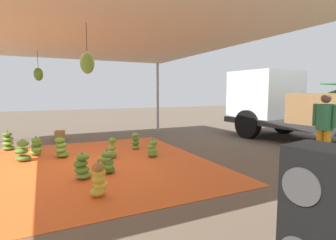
{
  "coord_description": "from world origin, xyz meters",
  "views": [
    {
      "loc": [
        5.94,
        -0.93,
        1.62
      ],
      "look_at": [
        0.04,
        1.91,
        0.93
      ],
      "focal_mm": 27.99,
      "sensor_mm": 36.0,
      "label": 1
    }
  ],
  "objects_px": {
    "banana_bunch_9": "(61,148)",
    "banana_bunch_2": "(153,149)",
    "banana_bunch_7": "(82,167)",
    "banana_bunch_6": "(136,141)",
    "banana_bunch_5": "(36,147)",
    "banana_bunch_0": "(23,152)",
    "banana_bunch_3": "(8,142)",
    "banana_bunch_8": "(112,149)",
    "crate_0": "(60,136)",
    "worker_0": "(325,123)",
    "speaker_stack": "(318,214)",
    "banana_bunch_1": "(107,163)",
    "cargo_truck_main": "(326,106)",
    "banana_bunch_4": "(99,180)"
  },
  "relations": [
    {
      "from": "banana_bunch_7",
      "to": "banana_bunch_0",
      "type": "bearing_deg",
      "value": -150.67
    },
    {
      "from": "banana_bunch_3",
      "to": "banana_bunch_4",
      "type": "relative_size",
      "value": 0.97
    },
    {
      "from": "cargo_truck_main",
      "to": "banana_bunch_9",
      "type": "bearing_deg",
      "value": -103.78
    },
    {
      "from": "banana_bunch_6",
      "to": "banana_bunch_1",
      "type": "bearing_deg",
      "value": -33.0
    },
    {
      "from": "banana_bunch_8",
      "to": "worker_0",
      "type": "height_order",
      "value": "worker_0"
    },
    {
      "from": "banana_bunch_8",
      "to": "banana_bunch_4",
      "type": "bearing_deg",
      "value": -18.56
    },
    {
      "from": "banana_bunch_8",
      "to": "cargo_truck_main",
      "type": "xyz_separation_m",
      "value": [
        1.21,
        6.27,
        0.97
      ]
    },
    {
      "from": "crate_0",
      "to": "banana_bunch_2",
      "type": "bearing_deg",
      "value": 29.22
    },
    {
      "from": "banana_bunch_0",
      "to": "banana_bunch_1",
      "type": "height_order",
      "value": "banana_bunch_0"
    },
    {
      "from": "banana_bunch_4",
      "to": "banana_bunch_8",
      "type": "bearing_deg",
      "value": 161.44
    },
    {
      "from": "banana_bunch_6",
      "to": "banana_bunch_5",
      "type": "bearing_deg",
      "value": -98.79
    },
    {
      "from": "banana_bunch_7",
      "to": "banana_bunch_6",
      "type": "bearing_deg",
      "value": 139.77
    },
    {
      "from": "banana_bunch_2",
      "to": "crate_0",
      "type": "height_order",
      "value": "banana_bunch_2"
    },
    {
      "from": "banana_bunch_6",
      "to": "banana_bunch_9",
      "type": "relative_size",
      "value": 0.97
    },
    {
      "from": "banana_bunch_3",
      "to": "banana_bunch_9",
      "type": "relative_size",
      "value": 1.04
    },
    {
      "from": "banana_bunch_4",
      "to": "worker_0",
      "type": "distance_m",
      "value": 5.04
    },
    {
      "from": "banana_bunch_4",
      "to": "crate_0",
      "type": "height_order",
      "value": "banana_bunch_4"
    },
    {
      "from": "banana_bunch_4",
      "to": "banana_bunch_1",
      "type": "bearing_deg",
      "value": 161.1
    },
    {
      "from": "banana_bunch_0",
      "to": "banana_bunch_2",
      "type": "height_order",
      "value": "banana_bunch_0"
    },
    {
      "from": "banana_bunch_9",
      "to": "banana_bunch_7",
      "type": "bearing_deg",
      "value": 7.16
    },
    {
      "from": "crate_0",
      "to": "banana_bunch_6",
      "type": "bearing_deg",
      "value": 37.53
    },
    {
      "from": "banana_bunch_1",
      "to": "speaker_stack",
      "type": "height_order",
      "value": "speaker_stack"
    },
    {
      "from": "banana_bunch_7",
      "to": "worker_0",
      "type": "relative_size",
      "value": 0.34
    },
    {
      "from": "crate_0",
      "to": "banana_bunch_4",
      "type": "bearing_deg",
      "value": 2.62
    },
    {
      "from": "banana_bunch_1",
      "to": "banana_bunch_4",
      "type": "relative_size",
      "value": 0.86
    },
    {
      "from": "banana_bunch_0",
      "to": "cargo_truck_main",
      "type": "height_order",
      "value": "cargo_truck_main"
    },
    {
      "from": "banana_bunch_5",
      "to": "crate_0",
      "type": "bearing_deg",
      "value": 161.49
    },
    {
      "from": "banana_bunch_1",
      "to": "banana_bunch_6",
      "type": "relative_size",
      "value": 0.95
    },
    {
      "from": "banana_bunch_0",
      "to": "banana_bunch_6",
      "type": "relative_size",
      "value": 1.01
    },
    {
      "from": "banana_bunch_8",
      "to": "crate_0",
      "type": "height_order",
      "value": "banana_bunch_8"
    },
    {
      "from": "banana_bunch_0",
      "to": "banana_bunch_2",
      "type": "bearing_deg",
      "value": 72.12
    },
    {
      "from": "banana_bunch_5",
      "to": "worker_0",
      "type": "bearing_deg",
      "value": 58.2
    },
    {
      "from": "banana_bunch_3",
      "to": "banana_bunch_6",
      "type": "relative_size",
      "value": 1.08
    },
    {
      "from": "banana_bunch_3",
      "to": "crate_0",
      "type": "bearing_deg",
      "value": 126.07
    },
    {
      "from": "banana_bunch_1",
      "to": "banana_bunch_6",
      "type": "distance_m",
      "value": 2.27
    },
    {
      "from": "banana_bunch_5",
      "to": "banana_bunch_7",
      "type": "bearing_deg",
      "value": 18.25
    },
    {
      "from": "banana_bunch_5",
      "to": "banana_bunch_0",
      "type": "bearing_deg",
      "value": -28.32
    },
    {
      "from": "banana_bunch_6",
      "to": "cargo_truck_main",
      "type": "distance_m",
      "value": 5.85
    },
    {
      "from": "cargo_truck_main",
      "to": "banana_bunch_5",
      "type": "bearing_deg",
      "value": -106.33
    },
    {
      "from": "worker_0",
      "to": "crate_0",
      "type": "xyz_separation_m",
      "value": [
        -5.7,
        -5.24,
        -0.76
      ]
    },
    {
      "from": "banana_bunch_0",
      "to": "banana_bunch_3",
      "type": "distance_m",
      "value": 1.59
    },
    {
      "from": "banana_bunch_7",
      "to": "worker_0",
      "type": "distance_m",
      "value": 5.3
    },
    {
      "from": "banana_bunch_3",
      "to": "banana_bunch_8",
      "type": "height_order",
      "value": "banana_bunch_3"
    },
    {
      "from": "banana_bunch_0",
      "to": "cargo_truck_main",
      "type": "relative_size",
      "value": 0.08
    },
    {
      "from": "banana_bunch_2",
      "to": "banana_bunch_7",
      "type": "bearing_deg",
      "value": -61.44
    },
    {
      "from": "worker_0",
      "to": "speaker_stack",
      "type": "relative_size",
      "value": 1.35
    },
    {
      "from": "banana_bunch_3",
      "to": "speaker_stack",
      "type": "distance_m",
      "value": 7.68
    },
    {
      "from": "banana_bunch_9",
      "to": "banana_bunch_2",
      "type": "bearing_deg",
      "value": 65.66
    },
    {
      "from": "banana_bunch_5",
      "to": "speaker_stack",
      "type": "distance_m",
      "value": 6.47
    },
    {
      "from": "banana_bunch_4",
      "to": "worker_0",
      "type": "bearing_deg",
      "value": 86.89
    }
  ]
}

